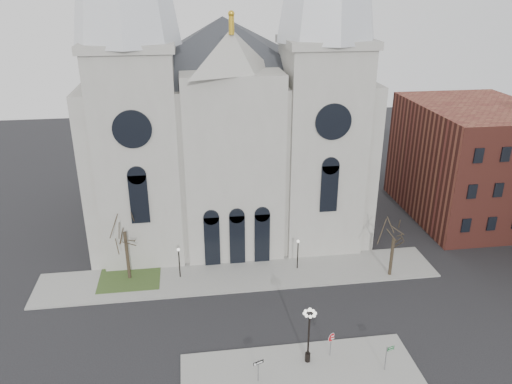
{
  "coord_description": "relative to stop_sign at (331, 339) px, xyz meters",
  "views": [
    {
      "loc": [
        -4.51,
        -31.99,
        27.32
      ],
      "look_at": [
        1.19,
        8.0,
        10.39
      ],
      "focal_mm": 35.0,
      "sensor_mm": 36.0,
      "label": 1
    }
  ],
  "objects": [
    {
      "name": "ground",
      "position": [
        -5.71,
        1.75,
        -1.71
      ],
      "size": [
        160.0,
        160.0,
        0.0
      ],
      "primitive_type": "plane",
      "color": "black",
      "rests_on": "ground"
    },
    {
      "name": "one_way_sign",
      "position": [
        -6.01,
        -1.88,
        -0.24
      ],
      "size": [
        0.8,
        0.33,
        1.92
      ],
      "rotation": [
        0.0,
        0.0,
        0.36
      ],
      "color": "slate",
      "rests_on": "sidewalk_near"
    },
    {
      "name": "sidewalk_far",
      "position": [
        -5.71,
        12.75,
        -1.64
      ],
      "size": [
        40.0,
        6.0,
        0.14
      ],
      "primitive_type": "cube",
      "color": "gray",
      "rests_on": "ground"
    },
    {
      "name": "street_name_sign",
      "position": [
        3.77,
        -2.08,
        -0.29
      ],
      "size": [
        0.67,
        0.23,
        2.14
      ],
      "rotation": [
        0.0,
        0.0,
        0.28
      ],
      "color": "slate",
      "rests_on": "sidewalk_near"
    },
    {
      "name": "cathedral",
      "position": [
        -5.71,
        24.61,
        16.77
      ],
      "size": [
        33.0,
        26.66,
        54.0
      ],
      "color": "#9D9A92",
      "rests_on": "ground"
    },
    {
      "name": "globe_lamp",
      "position": [
        -1.91,
        -0.37,
        1.55
      ],
      "size": [
        1.19,
        1.19,
        4.97
      ],
      "rotation": [
        0.0,
        0.0,
        -0.12
      ],
      "color": "black",
      "rests_on": "sidewalk_near"
    },
    {
      "name": "grass_patch",
      "position": [
        -16.71,
        13.75,
        -1.62
      ],
      "size": [
        6.0,
        5.0,
        0.18
      ],
      "primitive_type": "cube",
      "color": "#2E431C",
      "rests_on": "ground"
    },
    {
      "name": "tree_left",
      "position": [
        -16.71,
        13.75,
        3.88
      ],
      "size": [
        3.2,
        3.2,
        7.5
      ],
      "color": "#2D2419",
      "rests_on": "ground"
    },
    {
      "name": "bg_building_brick",
      "position": [
        24.29,
        23.75,
        5.29
      ],
      "size": [
        14.0,
        18.0,
        14.0
      ],
      "primitive_type": "cube",
      "color": "brown",
      "rests_on": "ground"
    },
    {
      "name": "ped_lamp_right",
      "position": [
        0.29,
        13.25,
        0.62
      ],
      "size": [
        0.32,
        0.32,
        3.26
      ],
      "color": "black",
      "rests_on": "sidewalk_far"
    },
    {
      "name": "ped_lamp_left",
      "position": [
        -11.71,
        13.25,
        0.62
      ],
      "size": [
        0.32,
        0.32,
        3.26
      ],
      "color": "black",
      "rests_on": "sidewalk_far"
    },
    {
      "name": "tree_right",
      "position": [
        9.29,
        10.75,
        2.76
      ],
      "size": [
        3.2,
        3.2,
        6.0
      ],
      "color": "#2D2419",
      "rests_on": "ground"
    },
    {
      "name": "stop_sign",
      "position": [
        0.0,
        0.0,
        0.0
      ],
      "size": [
        0.77,
        0.21,
        2.17
      ],
      "rotation": [
        0.0,
        0.0,
        0.24
      ],
      "color": "slate",
      "rests_on": "sidewalk_near"
    }
  ]
}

